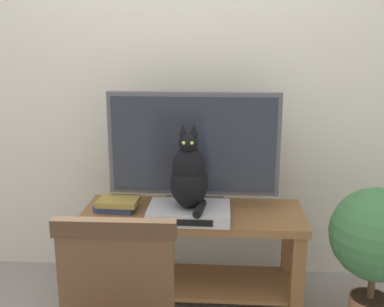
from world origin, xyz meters
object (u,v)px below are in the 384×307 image
Objects in this scene: tv_stand at (193,241)px; cat at (189,176)px; potted_plant at (376,241)px; tv at (194,148)px; media_box at (189,213)px; book_stack at (117,204)px.

tv_stand is 0.44m from cat.
potted_plant is at bearing -5.97° from cat.
tv reaches higher than potted_plant.
cat is 0.58× the size of potted_plant.
media_box is 1.75× the size of book_stack.
cat is (-0.01, -0.19, -0.10)m from tv.
book_stack is at bearing 171.43° from potted_plant.
tv_stand is 1.29× the size of tv.
tv is at bearing 162.66° from potted_plant.
cat reaches higher than tv_stand.
media_box is 0.96× the size of cat.
tv_stand is 2.83× the size of media_box.
tv_stand is at bearing -90.02° from tv.
potted_plant reaches higher than media_box.
tv is 2.19× the size of media_box.
potted_plant is (0.94, -0.29, -0.40)m from tv.
tv is at bearing 11.66° from book_stack.
cat is (0.00, -0.01, 0.21)m from media_box.
tv_stand is 0.48m from book_stack.
cat is (-0.01, -0.12, 0.42)m from tv_stand.
book_stack reaches higher than tv_stand.
media_box is (-0.01, -0.11, 0.21)m from tv_stand.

